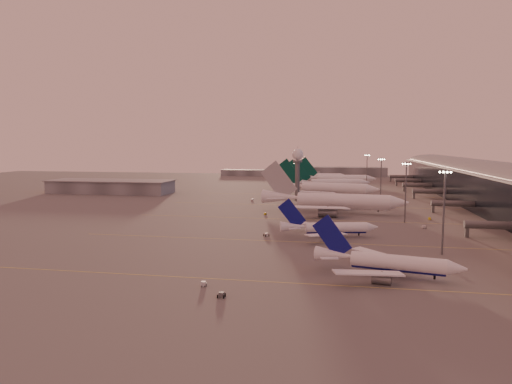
# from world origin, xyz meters

# --- Properties ---
(ground) EXTENTS (700.00, 700.00, 0.00)m
(ground) POSITION_xyz_m (0.00, 0.00, 0.00)
(ground) COLOR #524F4F
(ground) RESTS_ON ground
(taxiway_markings) EXTENTS (180.00, 185.25, 0.02)m
(taxiway_markings) POSITION_xyz_m (30.00, 56.00, 0.01)
(taxiway_markings) COLOR #E1CE4F
(taxiway_markings) RESTS_ON ground
(terminal) EXTENTS (57.00, 362.00, 23.04)m
(terminal) POSITION_xyz_m (107.88, 110.09, 10.52)
(terminal) COLOR black
(terminal) RESTS_ON ground
(hangar) EXTENTS (82.00, 27.00, 8.50)m
(hangar) POSITION_xyz_m (-120.00, 140.00, 4.32)
(hangar) COLOR slate
(hangar) RESTS_ON ground
(radar_tower) EXTENTS (6.40, 6.40, 31.10)m
(radar_tower) POSITION_xyz_m (5.00, 120.00, 20.95)
(radar_tower) COLOR #5B5E63
(radar_tower) RESTS_ON ground
(mast_a) EXTENTS (3.60, 0.56, 25.00)m
(mast_a) POSITION_xyz_m (58.00, 0.00, 13.74)
(mast_a) COLOR #5B5E63
(mast_a) RESTS_ON ground
(mast_b) EXTENTS (3.60, 0.56, 25.00)m
(mast_b) POSITION_xyz_m (55.00, 55.00, 13.74)
(mast_b) COLOR #5B5E63
(mast_b) RESTS_ON ground
(mast_c) EXTENTS (3.60, 0.56, 25.00)m
(mast_c) POSITION_xyz_m (50.00, 110.00, 13.74)
(mast_c) COLOR #5B5E63
(mast_c) RESTS_ON ground
(mast_d) EXTENTS (3.60, 0.56, 25.00)m
(mast_d) POSITION_xyz_m (48.00, 200.00, 13.74)
(mast_d) COLOR #5B5E63
(mast_d) RESTS_ON ground
(distant_horizon) EXTENTS (165.00, 37.50, 9.00)m
(distant_horizon) POSITION_xyz_m (2.62, 325.14, 3.89)
(distant_horizon) COLOR slate
(distant_horizon) RESTS_ON ground
(narrowbody_near) EXTENTS (36.23, 28.61, 14.34)m
(narrowbody_near) POSITION_xyz_m (39.88, -25.35, 2.90)
(narrowbody_near) COLOR white
(narrowbody_near) RESTS_ON ground
(narrowbody_mid) EXTENTS (34.45, 27.20, 13.65)m
(narrowbody_mid) POSITION_xyz_m (25.11, 19.32, 2.76)
(narrowbody_mid) COLOR white
(narrowbody_mid) RESTS_ON ground
(widebody_white) EXTENTS (68.86, 54.92, 24.25)m
(widebody_white) POSITION_xyz_m (25.77, 76.44, 4.20)
(widebody_white) COLOR white
(widebody_white) RESTS_ON ground
(greentail_a) EXTENTS (63.27, 50.60, 23.24)m
(greentail_a) POSITION_xyz_m (21.26, 140.40, 4.10)
(greentail_a) COLOR white
(greentail_a) RESTS_ON ground
(greentail_b) EXTENTS (56.44, 45.11, 20.77)m
(greentail_b) POSITION_xyz_m (22.69, 184.69, 3.67)
(greentail_b) COLOR white
(greentail_b) RESTS_ON ground
(greentail_c) EXTENTS (61.18, 49.21, 22.23)m
(greentail_c) POSITION_xyz_m (26.95, 220.45, 3.93)
(greentail_c) COLOR white
(greentail_c) RESTS_ON ground
(greentail_d) EXTENTS (53.08, 42.80, 19.27)m
(greentail_d) POSITION_xyz_m (10.39, 254.65, 3.40)
(greentail_d) COLOR white
(greentail_d) RESTS_ON ground
(gsv_truck_a) EXTENTS (5.97, 3.17, 2.29)m
(gsv_truck_a) POSITION_xyz_m (-1.26, -40.96, 1.17)
(gsv_truck_a) COLOR silver
(gsv_truck_a) RESTS_ON ground
(gsv_tug_near) EXTENTS (2.26, 3.70, 1.05)m
(gsv_tug_near) POSITION_xyz_m (4.20, -47.68, 0.54)
(gsv_tug_near) COLOR #505355
(gsv_tug_near) RESTS_ON ground
(gsv_catering_a) EXTENTS (6.02, 4.18, 4.53)m
(gsv_catering_a) POSITION_xyz_m (56.59, -15.51, 2.26)
(gsv_catering_a) COLOR silver
(gsv_catering_a) RESTS_ON ground
(gsv_tug_mid) EXTENTS (4.07, 4.31, 1.07)m
(gsv_tug_mid) POSITION_xyz_m (3.49, 17.01, 0.55)
(gsv_tug_mid) COLOR silver
(gsv_tug_mid) RESTS_ON ground
(gsv_truck_b) EXTENTS (6.48, 3.87, 2.47)m
(gsv_truck_b) POSITION_xyz_m (60.88, 42.49, 1.26)
(gsv_truck_b) COLOR silver
(gsv_truck_b) RESTS_ON ground
(gsv_truck_c) EXTENTS (4.04, 4.91, 1.92)m
(gsv_truck_c) POSITION_xyz_m (-4.43, 65.29, 0.98)
(gsv_truck_c) COLOR yellow
(gsv_truck_c) RESTS_ON ground
(gsv_catering_b) EXTENTS (5.27, 2.81, 4.16)m
(gsv_catering_b) POSITION_xyz_m (66.59, 63.92, 2.08)
(gsv_catering_b) COLOR yellow
(gsv_catering_b) RESTS_ON ground
(gsv_tug_far) EXTENTS (2.75, 3.69, 0.94)m
(gsv_tug_far) POSITION_xyz_m (22.94, 103.86, 0.48)
(gsv_tug_far) COLOR silver
(gsv_tug_far) RESTS_ON ground
(gsv_truck_d) EXTENTS (3.29, 5.79, 2.21)m
(gsv_truck_d) POSITION_xyz_m (-20.14, 115.83, 1.13)
(gsv_truck_d) COLOR silver
(gsv_truck_d) RESTS_ON ground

